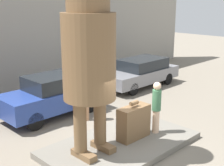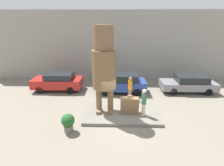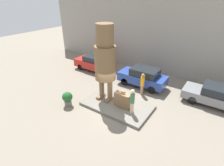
% 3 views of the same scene
% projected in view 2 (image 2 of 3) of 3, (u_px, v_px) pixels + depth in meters
% --- Properties ---
extents(ground_plane, '(60.00, 60.00, 0.00)m').
position_uv_depth(ground_plane, '(122.00, 115.00, 11.61)').
color(ground_plane, gray).
extents(pedestal, '(4.88, 2.83, 0.20)m').
position_uv_depth(pedestal, '(122.00, 113.00, 11.58)').
color(pedestal, slate).
rests_on(pedestal, ground_plane).
extents(building_backdrop, '(28.00, 0.60, 6.92)m').
position_uv_depth(building_backdrop, '(120.00, 46.00, 17.89)').
color(building_backdrop, gray).
rests_on(building_backdrop, ground_plane).
extents(statue_figure, '(1.49, 1.49, 5.49)m').
position_uv_depth(statue_figure, '(104.00, 64.00, 10.65)').
color(statue_figure, brown).
rests_on(statue_figure, pedestal).
extents(giant_suitcase, '(1.16, 0.47, 1.28)m').
position_uv_depth(giant_suitcase, '(130.00, 105.00, 11.27)').
color(giant_suitcase, brown).
rests_on(giant_suitcase, pedestal).
extents(tourist, '(0.30, 0.30, 1.77)m').
position_uv_depth(tourist, '(144.00, 101.00, 10.88)').
color(tourist, beige).
rests_on(tourist, pedestal).
extents(parked_car_red, '(4.28, 1.82, 1.57)m').
position_uv_depth(parked_car_red, '(58.00, 81.00, 15.51)').
color(parked_car_red, '#B2231E').
rests_on(parked_car_red, ground_plane).
extents(parked_car_blue, '(4.13, 1.77, 1.66)m').
position_uv_depth(parked_car_blue, '(122.00, 83.00, 14.99)').
color(parked_car_blue, '#284293').
rests_on(parked_car_blue, ground_plane).
extents(parked_car_grey, '(4.65, 1.84, 1.49)m').
position_uv_depth(parked_car_grey, '(189.00, 83.00, 15.17)').
color(parked_car_grey, gray).
rests_on(parked_car_grey, ground_plane).
extents(planter_pot, '(0.74, 0.74, 1.08)m').
position_uv_depth(planter_pot, '(68.00, 122.00, 9.66)').
color(planter_pot, '#70665B').
rests_on(planter_pot, ground_plane).
extents(worker_hivis, '(0.31, 0.31, 1.82)m').
position_uv_depth(worker_hivis, '(130.00, 87.00, 13.67)').
color(worker_hivis, '#A87A56').
rests_on(worker_hivis, ground_plane).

